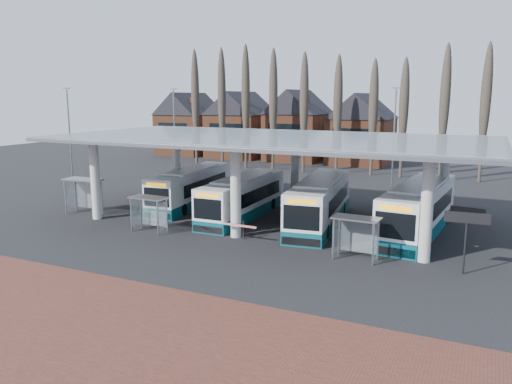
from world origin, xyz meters
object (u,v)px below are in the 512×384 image
at_px(shelter_0, 84,188).
at_px(shelter_2, 357,228).
at_px(bus_2, 320,202).
at_px(bus_3, 419,210).
at_px(bus_0, 192,188).
at_px(bus_1, 244,198).
at_px(shelter_1, 150,206).

height_order(shelter_0, shelter_2, shelter_0).
xyz_separation_m(shelter_0, shelter_2, (22.57, -2.23, -0.24)).
bearing_deg(bus_2, shelter_2, -64.62).
relative_size(bus_2, bus_3, 0.99).
bearing_deg(shelter_2, bus_3, 73.75).
distance_m(bus_0, bus_3, 19.00).
distance_m(bus_1, bus_2, 6.15).
relative_size(bus_0, bus_3, 0.93).
distance_m(shelter_1, shelter_2, 14.47).
height_order(bus_1, shelter_0, bus_1).
xyz_separation_m(bus_3, shelter_0, (-25.03, -5.13, 0.42)).
bearing_deg(shelter_2, shelter_1, -177.64).
xyz_separation_m(bus_1, shelter_0, (-12.02, -4.41, 0.56)).
bearing_deg(shelter_2, shelter_0, 176.65).
xyz_separation_m(bus_1, shelter_1, (-3.93, -6.65, 0.29)).
distance_m(bus_3, shelter_0, 25.56).
relative_size(bus_3, shelter_2, 4.61).
relative_size(bus_2, shelter_1, 4.70).
height_order(bus_1, bus_3, bus_3).
relative_size(shelter_0, shelter_2, 1.15).
xyz_separation_m(bus_0, bus_2, (12.10, -1.62, 0.10)).
distance_m(bus_2, shelter_1, 12.22).
height_order(bus_3, shelter_2, bus_3).
height_order(bus_2, bus_3, bus_3).
bearing_deg(bus_0, bus_1, -23.25).
bearing_deg(bus_3, bus_1, -171.98).
relative_size(bus_0, bus_1, 1.02).
xyz_separation_m(bus_0, shelter_2, (16.50, -8.53, 0.31)).
relative_size(shelter_1, shelter_2, 0.97).
bearing_deg(shelter_1, bus_1, 60.48).
bearing_deg(shelter_2, bus_2, 124.78).
bearing_deg(bus_1, shelter_1, -121.93).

